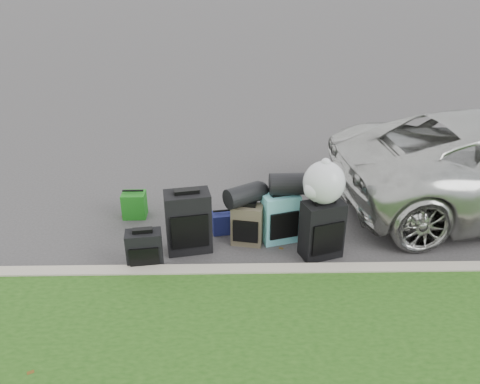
{
  "coord_description": "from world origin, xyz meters",
  "views": [
    {
      "loc": [
        -0.21,
        -5.5,
        3.33
      ],
      "look_at": [
        -0.1,
        0.2,
        0.55
      ],
      "focal_mm": 35.0,
      "sensor_mm": 36.0,
      "label": 1
    }
  ],
  "objects_px": {
    "suitcase_teal": "(280,218)",
    "suitcase_large_black_right": "(322,230)",
    "suitcase_large_black_left": "(188,222)",
    "suitcase_olive": "(247,224)",
    "suitcase_small_black": "(145,251)",
    "tote_navy": "(222,223)",
    "tote_green": "(134,205)"
  },
  "relations": [
    {
      "from": "tote_green",
      "to": "suitcase_large_black_right",
      "type": "bearing_deg",
      "value": -23.4
    },
    {
      "from": "suitcase_large_black_left",
      "to": "suitcase_large_black_right",
      "type": "xyz_separation_m",
      "value": [
        1.67,
        -0.17,
        -0.03
      ]
    },
    {
      "from": "suitcase_large_black_right",
      "to": "suitcase_large_black_left",
      "type": "bearing_deg",
      "value": 155.85
    },
    {
      "from": "suitcase_olive",
      "to": "suitcase_large_black_right",
      "type": "distance_m",
      "value": 0.97
    },
    {
      "from": "suitcase_small_black",
      "to": "suitcase_teal",
      "type": "relative_size",
      "value": 0.78
    },
    {
      "from": "suitcase_olive",
      "to": "suitcase_small_black",
      "type": "bearing_deg",
      "value": -142.96
    },
    {
      "from": "suitcase_teal",
      "to": "suitcase_large_black_right",
      "type": "distance_m",
      "value": 0.61
    },
    {
      "from": "suitcase_large_black_left",
      "to": "suitcase_olive",
      "type": "distance_m",
      "value": 0.78
    },
    {
      "from": "suitcase_small_black",
      "to": "tote_navy",
      "type": "bearing_deg",
      "value": 36.47
    },
    {
      "from": "suitcase_small_black",
      "to": "suitcase_olive",
      "type": "height_order",
      "value": "suitcase_olive"
    },
    {
      "from": "suitcase_small_black",
      "to": "suitcase_olive",
      "type": "relative_size",
      "value": 0.95
    },
    {
      "from": "suitcase_teal",
      "to": "suitcase_large_black_right",
      "type": "bearing_deg",
      "value": -54.13
    },
    {
      "from": "suitcase_small_black",
      "to": "suitcase_olive",
      "type": "xyz_separation_m",
      "value": [
        1.24,
        0.59,
        0.01
      ]
    },
    {
      "from": "suitcase_small_black",
      "to": "tote_navy",
      "type": "distance_m",
      "value": 1.26
    },
    {
      "from": "suitcase_teal",
      "to": "suitcase_large_black_left",
      "type": "bearing_deg",
      "value": 173.84
    },
    {
      "from": "suitcase_small_black",
      "to": "suitcase_large_black_right",
      "type": "distance_m",
      "value": 2.18
    },
    {
      "from": "suitcase_olive",
      "to": "suitcase_large_black_right",
      "type": "xyz_separation_m",
      "value": [
        0.92,
        -0.31,
        0.1
      ]
    },
    {
      "from": "suitcase_olive",
      "to": "suitcase_large_black_left",
      "type": "bearing_deg",
      "value": -157.63
    },
    {
      "from": "suitcase_large_black_left",
      "to": "suitcase_teal",
      "type": "bearing_deg",
      "value": -0.92
    },
    {
      "from": "suitcase_teal",
      "to": "tote_green",
      "type": "xyz_separation_m",
      "value": [
        -2.05,
        0.69,
        -0.15
      ]
    },
    {
      "from": "suitcase_large_black_left",
      "to": "suitcase_olive",
      "type": "bearing_deg",
      "value": -0.06
    },
    {
      "from": "suitcase_teal",
      "to": "tote_green",
      "type": "relative_size",
      "value": 1.78
    },
    {
      "from": "suitcase_small_black",
      "to": "suitcase_large_black_left",
      "type": "bearing_deg",
      "value": 35.08
    },
    {
      "from": "suitcase_large_black_left",
      "to": "tote_green",
      "type": "distance_m",
      "value": 1.26
    },
    {
      "from": "suitcase_large_black_right",
      "to": "tote_green",
      "type": "bearing_deg",
      "value": 138.87
    },
    {
      "from": "suitcase_teal",
      "to": "tote_navy",
      "type": "relative_size",
      "value": 2.3
    },
    {
      "from": "suitcase_teal",
      "to": "tote_navy",
      "type": "height_order",
      "value": "suitcase_teal"
    },
    {
      "from": "suitcase_teal",
      "to": "tote_green",
      "type": "bearing_deg",
      "value": 145.38
    },
    {
      "from": "suitcase_olive",
      "to": "suitcase_teal",
      "type": "relative_size",
      "value": 0.82
    },
    {
      "from": "suitcase_small_black",
      "to": "suitcase_large_black_left",
      "type": "distance_m",
      "value": 0.68
    },
    {
      "from": "suitcase_large_black_right",
      "to": "suitcase_small_black",
      "type": "bearing_deg",
      "value": 169.01
    },
    {
      "from": "suitcase_large_black_left",
      "to": "tote_navy",
      "type": "height_order",
      "value": "suitcase_large_black_left"
    }
  ]
}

